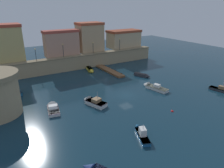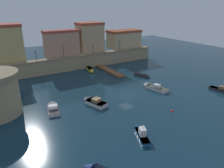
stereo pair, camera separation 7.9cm
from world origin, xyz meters
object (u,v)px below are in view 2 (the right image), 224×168
(moored_boat_2, at_px, (14,91))
(quay_lamp_3, at_px, (120,42))
(quay_lamp_2, at_px, (93,46))
(moored_boat_4, at_px, (143,75))
(moored_boat_3, at_px, (53,107))
(moored_boat_1, at_px, (90,70))
(quay_lamp_0, at_px, (36,52))
(moored_boat_8, at_px, (93,102))
(moored_boat_6, at_px, (153,87))
(mooring_buoy_0, at_px, (172,111))
(moored_boat_0, at_px, (141,133))
(quay_lamp_1, at_px, (63,48))

(moored_boat_2, bearing_deg, quay_lamp_3, -85.82)
(quay_lamp_2, distance_m, moored_boat_4, 17.62)
(moored_boat_4, bearing_deg, moored_boat_3, -100.80)
(quay_lamp_3, relative_size, moored_boat_3, 0.68)
(moored_boat_1, bearing_deg, quay_lamp_2, 155.45)
(quay_lamp_0, height_order, moored_boat_8, quay_lamp_0)
(moored_boat_2, bearing_deg, moored_boat_4, -113.03)
(moored_boat_6, bearing_deg, moored_boat_3, 72.89)
(quay_lamp_2, bearing_deg, mooring_buoy_0, -92.21)
(moored_boat_6, bearing_deg, moored_boat_1, 6.32)
(moored_boat_3, distance_m, mooring_buoy_0, 20.97)
(quay_lamp_3, height_order, moored_boat_2, quay_lamp_3)
(quay_lamp_0, distance_m, moored_boat_2, 13.42)
(moored_boat_0, bearing_deg, quay_lamp_2, 6.04)
(quay_lamp_0, relative_size, moored_boat_3, 0.59)
(quay_lamp_3, relative_size, mooring_buoy_0, 7.68)
(quay_lamp_0, height_order, mooring_buoy_0, quay_lamp_0)
(moored_boat_2, relative_size, moored_boat_6, 0.74)
(moored_boat_1, bearing_deg, moored_boat_0, -0.31)
(quay_lamp_0, relative_size, mooring_buoy_0, 6.64)
(quay_lamp_2, relative_size, moored_boat_3, 0.62)
(moored_boat_2, bearing_deg, quay_lamp_1, -68.21)
(quay_lamp_1, bearing_deg, moored_boat_4, -44.99)
(quay_lamp_0, xyz_separation_m, mooring_buoy_0, (15.05, -32.57, -6.04))
(moored_boat_2, relative_size, mooring_buoy_0, 10.31)
(quay_lamp_0, height_order, moored_boat_6, quay_lamp_0)
(quay_lamp_1, height_order, quay_lamp_2, quay_lamp_1)
(quay_lamp_2, height_order, moored_boat_6, quay_lamp_2)
(quay_lamp_1, distance_m, quay_lamp_2, 9.05)
(moored_boat_1, bearing_deg, mooring_buoy_0, 16.52)
(quay_lamp_3, height_order, moored_boat_1, quay_lamp_3)
(quay_lamp_3, bearing_deg, moored_boat_2, -163.26)
(quay_lamp_0, xyz_separation_m, moored_boat_0, (5.96, -35.19, -5.60))
(quay_lamp_2, xyz_separation_m, moored_boat_2, (-23.50, -9.87, -5.63))
(moored_boat_1, height_order, moored_boat_6, moored_boat_1)
(moored_boat_4, bearing_deg, moored_boat_8, -90.96)
(quay_lamp_1, height_order, moored_boat_2, quay_lamp_1)
(quay_lamp_2, height_order, moored_boat_8, quay_lamp_2)
(quay_lamp_0, relative_size, quay_lamp_1, 0.86)
(moored_boat_1, xyz_separation_m, moored_boat_6, (6.18, -18.76, -0.03))
(quay_lamp_0, xyz_separation_m, moored_boat_3, (-2.37, -20.91, -5.70))
(moored_boat_1, relative_size, moored_boat_3, 1.01)
(mooring_buoy_0, bearing_deg, moored_boat_0, -163.95)
(moored_boat_1, bearing_deg, moored_boat_3, -30.05)
(quay_lamp_2, height_order, moored_boat_0, quay_lamp_2)
(quay_lamp_2, relative_size, moored_boat_1, 0.61)
(moored_boat_2, bearing_deg, moored_boat_6, -128.66)
(quay_lamp_2, distance_m, mooring_buoy_0, 33.17)
(moored_boat_1, relative_size, moored_boat_6, 0.82)
(quay_lamp_1, xyz_separation_m, moored_boat_3, (-9.63, -20.91, -6.00))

